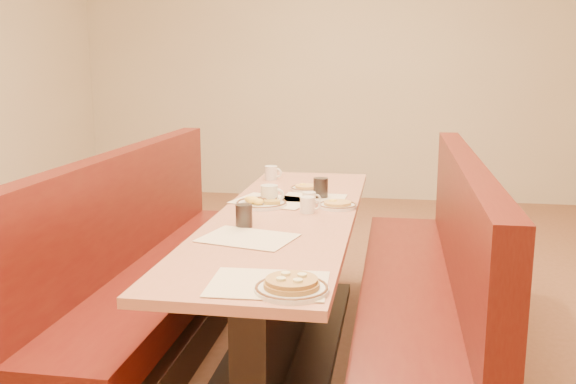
% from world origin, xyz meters
% --- Properties ---
extents(ground, '(8.00, 8.00, 0.00)m').
position_xyz_m(ground, '(0.00, 0.00, 0.00)').
color(ground, '#9E6647').
rests_on(ground, ground).
extents(diner_table, '(0.70, 2.50, 0.75)m').
position_xyz_m(diner_table, '(0.00, 0.00, 0.37)').
color(diner_table, black).
rests_on(diner_table, ground).
extents(booth_left, '(0.55, 2.50, 1.05)m').
position_xyz_m(booth_left, '(-0.73, 0.00, 0.36)').
color(booth_left, '#4C3326').
rests_on(booth_left, ground).
extents(booth_right, '(0.55, 2.50, 1.05)m').
position_xyz_m(booth_right, '(0.73, 0.00, 0.36)').
color(booth_right, '#4C3326').
rests_on(booth_right, ground).
extents(placemat_near_left, '(0.45, 0.38, 0.00)m').
position_xyz_m(placemat_near_left, '(-0.08, -0.48, 0.75)').
color(placemat_near_left, '#FFEDC7').
rests_on(placemat_near_left, diner_table).
extents(placemat_near_right, '(0.43, 0.33, 0.00)m').
position_xyz_m(placemat_near_right, '(0.12, -1.04, 0.75)').
color(placemat_near_right, '#FFEDC7').
rests_on(placemat_near_right, diner_table).
extents(placemat_far_left, '(0.48, 0.41, 0.00)m').
position_xyz_m(placemat_far_left, '(-0.12, 0.29, 0.75)').
color(placemat_far_left, '#FFEDC7').
rests_on(placemat_far_left, diner_table).
extents(placemat_far_right, '(0.36, 0.28, 0.00)m').
position_xyz_m(placemat_far_right, '(0.10, 0.40, 0.75)').
color(placemat_far_right, '#FFEDC7').
rests_on(placemat_far_right, diner_table).
extents(pancake_plate, '(0.25, 0.25, 0.06)m').
position_xyz_m(pancake_plate, '(0.21, -1.10, 0.77)').
color(pancake_plate, white).
rests_on(pancake_plate, diner_table).
extents(eggs_plate, '(0.28, 0.28, 0.06)m').
position_xyz_m(eggs_plate, '(-0.16, 0.17, 0.77)').
color(eggs_plate, white).
rests_on(eggs_plate, diner_table).
extents(extra_plate_mid, '(0.21, 0.21, 0.04)m').
position_xyz_m(extra_plate_mid, '(0.25, 0.20, 0.76)').
color(extra_plate_mid, white).
rests_on(extra_plate_mid, diner_table).
extents(extra_plate_far, '(0.19, 0.19, 0.04)m').
position_xyz_m(extra_plate_far, '(0.02, 0.64, 0.76)').
color(extra_plate_far, white).
rests_on(extra_plate_far, diner_table).
extents(coffee_mug_a, '(0.11, 0.08, 0.08)m').
position_xyz_m(coffee_mug_a, '(0.11, 0.06, 0.79)').
color(coffee_mug_a, white).
rests_on(coffee_mug_a, diner_table).
extents(coffee_mug_b, '(0.13, 0.09, 0.10)m').
position_xyz_m(coffee_mug_b, '(-0.13, 0.24, 0.80)').
color(coffee_mug_b, white).
rests_on(coffee_mug_b, diner_table).
extents(coffee_mug_c, '(0.10, 0.07, 0.08)m').
position_xyz_m(coffee_mug_c, '(0.10, 0.20, 0.79)').
color(coffee_mug_c, white).
rests_on(coffee_mug_c, diner_table).
extents(coffee_mug_d, '(0.12, 0.08, 0.09)m').
position_xyz_m(coffee_mug_d, '(-0.26, 0.95, 0.80)').
color(coffee_mug_d, white).
rests_on(coffee_mug_d, diner_table).
extents(soda_tumbler_near, '(0.08, 0.08, 0.11)m').
position_xyz_m(soda_tumbler_near, '(-0.15, -0.28, 0.80)').
color(soda_tumbler_near, black).
rests_on(soda_tumbler_near, diner_table).
extents(soda_tumbler_mid, '(0.08, 0.08, 0.12)m').
position_xyz_m(soda_tumbler_mid, '(0.13, 0.43, 0.81)').
color(soda_tumbler_mid, black).
rests_on(soda_tumbler_mid, diner_table).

